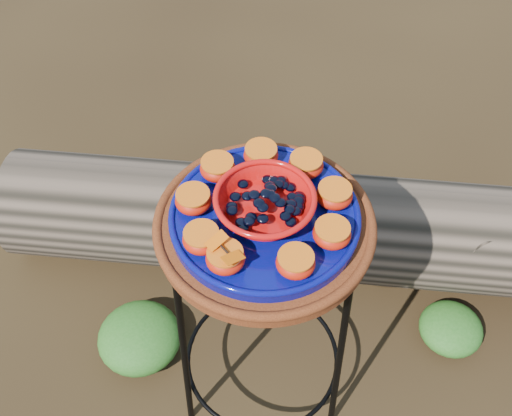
{
  "coord_description": "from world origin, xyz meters",
  "views": [
    {
      "loc": [
        0.01,
        -0.77,
        1.72
      ],
      "look_at": [
        -0.02,
        0.0,
        0.78
      ],
      "focal_mm": 45.0,
      "sensor_mm": 36.0,
      "label": 1
    }
  ],
  "objects_px": {
    "red_bowl": "(265,205)",
    "driftwood_log": "(297,224)",
    "terracotta_saucer": "(264,227)",
    "plant_stand": "(263,320)",
    "cobalt_plate": "(265,218)"
  },
  "relations": [
    {
      "from": "cobalt_plate",
      "to": "red_bowl",
      "type": "xyz_separation_m",
      "value": [
        0.0,
        0.0,
        0.04
      ]
    },
    {
      "from": "terracotta_saucer",
      "to": "cobalt_plate",
      "type": "distance_m",
      "value": 0.03
    },
    {
      "from": "red_bowl",
      "to": "driftwood_log",
      "type": "xyz_separation_m",
      "value": [
        0.09,
        0.44,
        -0.62
      ]
    },
    {
      "from": "plant_stand",
      "to": "driftwood_log",
      "type": "bearing_deg",
      "value": 78.07
    },
    {
      "from": "terracotta_saucer",
      "to": "red_bowl",
      "type": "distance_m",
      "value": 0.07
    },
    {
      "from": "terracotta_saucer",
      "to": "driftwood_log",
      "type": "xyz_separation_m",
      "value": [
        0.09,
        0.44,
        -0.55
      ]
    },
    {
      "from": "cobalt_plate",
      "to": "driftwood_log",
      "type": "distance_m",
      "value": 0.73
    },
    {
      "from": "red_bowl",
      "to": "driftwood_log",
      "type": "distance_m",
      "value": 0.76
    },
    {
      "from": "plant_stand",
      "to": "driftwood_log",
      "type": "height_order",
      "value": "plant_stand"
    },
    {
      "from": "terracotta_saucer",
      "to": "red_bowl",
      "type": "bearing_deg",
      "value": 0.0
    },
    {
      "from": "plant_stand",
      "to": "cobalt_plate",
      "type": "bearing_deg",
      "value": 0.0
    },
    {
      "from": "red_bowl",
      "to": "driftwood_log",
      "type": "height_order",
      "value": "red_bowl"
    },
    {
      "from": "driftwood_log",
      "to": "plant_stand",
      "type": "bearing_deg",
      "value": -101.93
    },
    {
      "from": "plant_stand",
      "to": "terracotta_saucer",
      "type": "height_order",
      "value": "terracotta_saucer"
    },
    {
      "from": "terracotta_saucer",
      "to": "driftwood_log",
      "type": "height_order",
      "value": "terracotta_saucer"
    }
  ]
}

